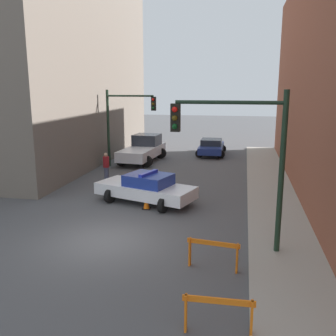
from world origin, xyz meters
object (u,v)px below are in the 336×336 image
at_px(pedestrian_crossing, 106,166).
at_px(traffic_cone, 146,202).
at_px(white_truck, 143,149).
at_px(barrier_front, 218,310).
at_px(parked_car_near, 211,147).
at_px(traffic_light_near, 245,147).
at_px(traffic_light_far, 123,117).
at_px(barrier_mid, 213,250).
at_px(police_car, 146,188).

distance_m(pedestrian_crossing, traffic_cone, 5.79).
distance_m(white_truck, barrier_front, 19.96).
height_order(parked_car_near, barrier_front, parked_car_near).
xyz_separation_m(traffic_light_near, traffic_light_far, (-8.03, 12.26, -0.13)).
distance_m(traffic_light_far, traffic_cone, 9.91).
bearing_deg(barrier_front, traffic_cone, 114.83).
xyz_separation_m(parked_car_near, pedestrian_crossing, (-5.25, -9.72, 0.19)).
relative_size(pedestrian_crossing, barrier_front, 1.04).
xyz_separation_m(traffic_light_far, traffic_cone, (3.83, -8.60, -3.08)).
bearing_deg(barrier_mid, police_car, 121.28).
xyz_separation_m(barrier_front, barrier_mid, (-0.37, 3.05, 0.00)).
bearing_deg(pedestrian_crossing, traffic_cone, -66.16).
height_order(barrier_front, barrier_mid, same).
xyz_separation_m(pedestrian_crossing, traffic_cone, (3.59, -4.51, -0.54)).
bearing_deg(white_truck, traffic_light_far, -107.52).
height_order(pedestrian_crossing, traffic_cone, pedestrian_crossing).
height_order(traffic_light_near, barrier_front, traffic_light_near).
height_order(white_truck, traffic_cone, white_truck).
height_order(traffic_light_near, pedestrian_crossing, traffic_light_near).
height_order(traffic_light_near, traffic_light_far, traffic_light_near).
distance_m(traffic_light_far, pedestrian_crossing, 4.82).
relative_size(traffic_light_far, traffic_cone, 7.93).
relative_size(traffic_light_near, pedestrian_crossing, 3.13).
bearing_deg(white_truck, pedestrian_crossing, -90.84).
bearing_deg(parked_car_near, traffic_cone, -97.30).
relative_size(traffic_light_far, police_car, 1.03).
bearing_deg(white_truck, traffic_light_near, -58.60).
height_order(traffic_light_near, barrier_mid, traffic_light_near).
relative_size(parked_car_near, pedestrian_crossing, 2.60).
relative_size(traffic_light_near, traffic_light_far, 1.00).
relative_size(pedestrian_crossing, traffic_cone, 2.53).
bearing_deg(traffic_light_near, pedestrian_crossing, 133.68).
bearing_deg(parked_car_near, barrier_mid, -85.48).
height_order(police_car, pedestrian_crossing, pedestrian_crossing).
distance_m(pedestrian_crossing, barrier_front, 14.66).
bearing_deg(traffic_light_near, police_car, 134.32).
distance_m(police_car, pedestrian_crossing, 4.92).
xyz_separation_m(police_car, pedestrian_crossing, (-3.34, 3.61, 0.14)).
bearing_deg(pedestrian_crossing, white_truck, 69.92).
bearing_deg(parked_car_near, barrier_front, -85.24).
distance_m(parked_car_near, pedestrian_crossing, 11.05).
bearing_deg(traffic_light_near, traffic_light_far, 123.23).
height_order(white_truck, barrier_mid, white_truck).
distance_m(white_truck, barrier_mid, 16.98).
height_order(traffic_light_near, parked_car_near, traffic_light_near).
xyz_separation_m(white_truck, pedestrian_crossing, (-0.58, -6.10, -0.04)).
bearing_deg(white_truck, parked_car_near, 42.29).
bearing_deg(traffic_cone, pedestrian_crossing, 128.52).
height_order(police_car, white_truck, white_truck).
relative_size(police_car, parked_car_near, 1.17).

